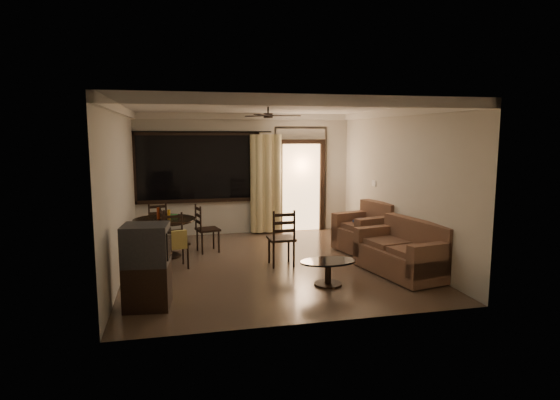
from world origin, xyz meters
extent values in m
plane|color=#7F6651|center=(0.00, 0.00, 0.00)|extent=(5.50, 5.50, 0.00)
plane|color=beige|center=(0.00, 2.75, 1.40)|extent=(5.00, 0.00, 5.00)
plane|color=beige|center=(0.00, -2.75, 1.40)|extent=(5.00, 0.00, 5.00)
plane|color=beige|center=(-2.50, 0.00, 1.40)|extent=(0.00, 5.50, 5.50)
plane|color=beige|center=(2.50, 0.00, 1.40)|extent=(0.00, 5.50, 5.50)
plane|color=white|center=(0.00, 0.00, 2.80)|extent=(5.50, 5.50, 0.00)
cube|color=black|center=(-1.10, 2.72, 1.57)|extent=(2.70, 0.04, 1.45)
cylinder|color=black|center=(-1.00, 2.63, 2.38)|extent=(3.20, 0.03, 0.03)
cube|color=#FFC684|center=(1.35, 2.71, 1.05)|extent=(0.91, 0.03, 2.08)
cube|color=white|center=(2.48, 1.05, 1.30)|extent=(0.02, 0.18, 0.12)
cylinder|color=black|center=(0.00, 0.00, 2.74)|extent=(0.03, 0.03, 0.12)
cylinder|color=black|center=(0.00, 0.00, 2.65)|extent=(0.16, 0.16, 0.08)
cylinder|color=black|center=(-1.83, 0.93, 0.71)|extent=(1.17, 1.17, 0.04)
cylinder|color=black|center=(-1.83, 0.93, 0.36)|extent=(0.12, 0.12, 0.68)
cylinder|color=black|center=(-1.83, 0.93, 0.01)|extent=(0.59, 0.59, 0.03)
cylinder|color=#992C0D|center=(-1.94, 0.96, 0.84)|extent=(0.06, 0.06, 0.22)
cylinder|color=#AC7812|center=(-1.75, 0.91, 0.82)|extent=(0.06, 0.06, 0.18)
cube|color=#288539|center=(-1.65, 1.10, 0.76)|extent=(0.14, 0.10, 0.05)
cube|color=black|center=(-2.05, 0.74, 0.45)|extent=(0.51, 0.51, 0.04)
cube|color=black|center=(-1.01, 1.13, 0.45)|extent=(0.51, 0.51, 0.04)
cube|color=black|center=(-1.64, 0.11, 0.45)|extent=(0.51, 0.51, 0.04)
cube|color=#C3B553|center=(-1.59, -0.12, 0.55)|extent=(0.29, 0.14, 0.32)
cube|color=black|center=(-2.02, 1.71, 0.45)|extent=(0.51, 0.51, 0.04)
cube|color=black|center=(-2.02, -1.74, 0.30)|extent=(0.65, 0.60, 0.60)
cube|color=black|center=(-2.02, -1.74, 0.87)|extent=(0.65, 0.60, 0.54)
cube|color=black|center=(-1.72, -1.77, 0.87)|extent=(0.07, 0.43, 0.37)
cube|color=#4D2923|center=(2.05, -1.11, 0.22)|extent=(1.17, 1.77, 0.41)
cube|color=#4D2923|center=(2.38, -1.05, 0.56)|extent=(0.52, 1.64, 0.66)
cube|color=#4D2923|center=(2.19, -1.82, 0.43)|extent=(0.89, 0.35, 0.51)
cube|color=#4D2923|center=(1.91, -0.40, 0.43)|extent=(0.89, 0.35, 0.51)
cube|color=#4D2923|center=(2.00, -1.12, 0.46)|extent=(0.88, 1.52, 0.12)
cube|color=#4D2923|center=(2.05, 0.49, 0.24)|extent=(1.16, 1.16, 0.44)
cube|color=#4D2923|center=(2.40, 0.58, 0.61)|extent=(0.47, 0.97, 0.72)
cube|color=#4D2923|center=(2.15, 0.13, 0.47)|extent=(0.96, 0.45, 0.56)
cube|color=#4D2923|center=(1.95, 0.84, 0.47)|extent=(0.96, 0.45, 0.56)
cube|color=#4D2923|center=(2.00, 0.47, 0.50)|extent=(0.84, 0.87, 0.13)
ellipsoid|color=navy|center=(2.00, 0.47, 0.62)|extent=(0.40, 0.33, 0.12)
ellipsoid|color=black|center=(0.67, -1.38, 0.37)|extent=(0.89, 0.53, 0.03)
cylinder|color=black|center=(0.67, -1.38, 0.19)|extent=(0.10, 0.10, 0.36)
cylinder|color=black|center=(0.67, -1.38, 0.01)|extent=(0.43, 0.43, 0.03)
cube|color=black|center=(0.21, -0.13, 0.48)|extent=(0.46, 0.46, 0.04)
camera|label=1|loc=(-1.62, -8.08, 2.34)|focal=30.00mm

